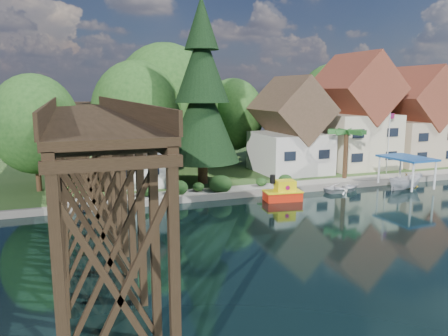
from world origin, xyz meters
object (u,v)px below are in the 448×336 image
Objects in this scene: house_right at (414,122)px; boat_yellow at (407,179)px; flagpole at (389,136)px; house_center at (354,119)px; trestle_bridge at (86,152)px; boat_white_a at (343,187)px; boat_canopy at (406,175)px; house_left at (290,132)px; palm_tree at (347,133)px; tugboat at (283,192)px; shed at (135,152)px; conifer at (202,96)px.

house_right is 13.66m from boat_yellow.
boat_yellow is at bearing -102.99° from flagpole.
boat_yellow is (0.07, -9.51, -5.71)m from house_center.
boat_white_a is at bearing 4.28° from trestle_bridge.
house_right reaches higher than boat_yellow.
boat_canopy is (-1.35, -10.86, -5.00)m from house_center.
trestle_bridge is 10.75× the size of boat_white_a.
house_left is 1.97× the size of palm_tree.
boat_yellow is at bearing 4.68° from tugboat.
shed is 28.25m from flagpole.
trestle_bridge is at bearing 84.46° from boat_white_a.
flagpole is 2.55× the size of boat_yellow.
flagpole reaches higher than boat_yellow.
boat_canopy is at bearing -113.28° from flagpole.
palm_tree reaches higher than boat_yellow.
house_center is 1.12× the size of house_right.
boat_canopy is (19.08, -7.54, -7.91)m from conifer.
boat_yellow is at bearing -44.82° from house_left.
flagpole is at bearing -78.95° from house_center.
boat_yellow is at bearing -15.51° from shed.
boat_canopy is (25.65, -8.86, -2.41)m from shed.
conifer is at bearing 158.43° from boat_canopy.
shed reaches higher than flagpole.
palm_tree is (15.02, -2.98, -3.96)m from conifer.
palm_tree is at bearing -46.52° from boat_white_a.
palm_tree is 11.64m from tugboat.
boat_white_a is (19.19, -7.52, -3.40)m from shed.
conifer reaches higher than house_center.
tugboat is at bearing -155.29° from palm_tree.
house_left is 0.88× the size of house_right.
conifer is at bearing 174.67° from flagpole.
palm_tree is at bearing -11.22° from conifer.
boat_yellow is at bearing 3.24° from trestle_bridge.
conifer is at bearing -170.79° from house_center.
flagpole is at bearing -5.33° from conifer.
trestle_bridge is 33.59m from flagpole.
house_left is 2.07× the size of boat_canopy.
palm_tree is 1.05× the size of boat_canopy.
boat_white_a is (1.19, -9.02, -4.71)m from house_left.
palm_tree is (3.59, -5.79, 0.24)m from house_left.
conifer is 16.64m from boat_white_a.
boat_canopy reaches higher than boat_yellow.
shed reaches higher than boat_canopy.
boat_yellow is at bearing 43.50° from boat_canopy.
house_left is 11.14m from flagpole.
house_left is 13.53m from boat_yellow.
flagpole reaches higher than boat_white_a.
boat_yellow is at bearing -16.83° from conifer.
boat_canopy is at bearing -21.57° from conifer.
tugboat is 0.67× the size of boat_canopy.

